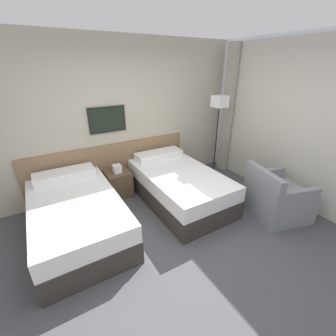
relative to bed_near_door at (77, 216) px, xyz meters
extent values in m
plane|color=#47474C|center=(1.20, -1.01, -0.30)|extent=(16.00, 16.00, 0.00)
cube|color=#B7AD99|center=(1.20, 1.03, 1.05)|extent=(10.00, 0.06, 2.70)
cube|color=#846647|center=(0.86, 0.98, 0.17)|extent=(3.01, 0.04, 0.92)
cube|color=black|center=(0.86, 0.98, 1.08)|extent=(0.64, 0.03, 0.44)
cube|color=black|center=(0.86, 0.96, 1.08)|extent=(0.58, 0.01, 0.38)
cube|color=white|center=(3.50, -1.26, 1.05)|extent=(0.06, 4.51, 2.70)
cube|color=beige|center=(3.46, -1.26, 1.02)|extent=(0.03, 4.15, 2.64)
cube|color=#A8A393|center=(3.37, 0.65, 1.02)|extent=(0.10, 0.24, 2.64)
cube|color=#332D28|center=(0.00, -0.02, -0.13)|extent=(1.14, 1.94, 0.32)
cube|color=white|center=(0.00, -0.02, 0.15)|extent=(1.12, 1.92, 0.25)
cube|color=white|center=(0.00, 0.72, 0.34)|extent=(0.91, 0.34, 0.13)
cube|color=#332D28|center=(1.71, -0.02, -0.13)|extent=(1.14, 1.94, 0.32)
cube|color=white|center=(1.71, -0.02, 0.15)|extent=(1.12, 1.92, 0.25)
cube|color=white|center=(1.71, 0.72, 0.34)|extent=(0.91, 0.34, 0.13)
cube|color=brown|center=(0.86, 0.71, -0.06)|extent=(0.42, 0.42, 0.47)
cube|color=white|center=(0.86, 0.71, 0.25)|extent=(0.14, 0.14, 0.14)
cylinder|color=black|center=(2.90, 0.41, -0.29)|extent=(0.24, 0.24, 0.02)
cylinder|color=black|center=(2.90, 0.41, 0.46)|extent=(0.02, 0.02, 1.47)
cube|color=white|center=(2.90, 0.41, 1.30)|extent=(0.25, 0.25, 0.21)
cube|color=gray|center=(2.87, -1.16, -0.07)|extent=(0.98, 0.99, 0.46)
cube|color=gray|center=(2.53, -1.06, 0.34)|extent=(0.32, 0.80, 0.37)
cube|color=gray|center=(2.77, -1.50, 0.25)|extent=(0.67, 0.27, 0.18)
cube|color=gray|center=(2.97, -0.82, 0.25)|extent=(0.67, 0.27, 0.18)
camera|label=1|loc=(-0.22, -2.89, 1.94)|focal=24.00mm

